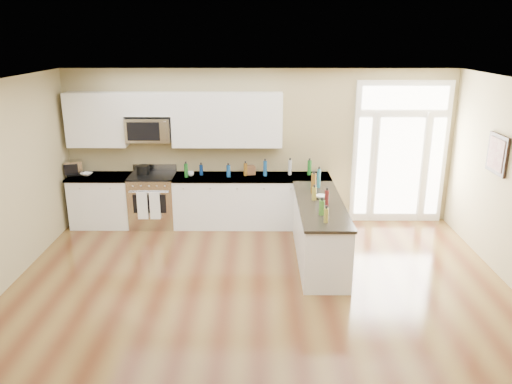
% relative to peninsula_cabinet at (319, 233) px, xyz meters
% --- Properties ---
extents(ground, '(8.00, 8.00, 0.00)m').
position_rel_peninsula_cabinet_xyz_m(ground, '(-0.93, -2.24, -0.43)').
color(ground, '#552D18').
extents(room_shell, '(8.00, 8.00, 8.00)m').
position_rel_peninsula_cabinet_xyz_m(room_shell, '(-0.93, -2.24, 1.27)').
color(room_shell, tan).
rests_on(room_shell, ground).
extents(back_cabinet_left, '(1.10, 0.66, 0.94)m').
position_rel_peninsula_cabinet_xyz_m(back_cabinet_left, '(-3.80, 1.45, 0.00)').
color(back_cabinet_left, white).
rests_on(back_cabinet_left, ground).
extents(back_cabinet_right, '(2.85, 0.66, 0.94)m').
position_rel_peninsula_cabinet_xyz_m(back_cabinet_right, '(-1.08, 1.45, 0.00)').
color(back_cabinet_right, white).
rests_on(back_cabinet_right, ground).
extents(peninsula_cabinet, '(0.69, 2.32, 0.94)m').
position_rel_peninsula_cabinet_xyz_m(peninsula_cabinet, '(0.00, 0.00, 0.00)').
color(peninsula_cabinet, white).
rests_on(peninsula_cabinet, ground).
extents(upper_cabinet_left, '(1.04, 0.33, 0.95)m').
position_rel_peninsula_cabinet_xyz_m(upper_cabinet_left, '(-3.81, 1.59, 1.49)').
color(upper_cabinet_left, white).
rests_on(upper_cabinet_left, room_shell).
extents(upper_cabinet_right, '(1.94, 0.33, 0.95)m').
position_rel_peninsula_cabinet_xyz_m(upper_cabinet_right, '(-1.50, 1.59, 1.49)').
color(upper_cabinet_right, white).
rests_on(upper_cabinet_right, room_shell).
extents(upper_cabinet_short, '(0.82, 0.33, 0.40)m').
position_rel_peninsula_cabinet_xyz_m(upper_cabinet_short, '(-2.88, 1.59, 1.77)').
color(upper_cabinet_short, white).
rests_on(upper_cabinet_short, room_shell).
extents(microwave, '(0.78, 0.41, 0.42)m').
position_rel_peninsula_cabinet_xyz_m(microwave, '(-2.88, 1.56, 1.33)').
color(microwave, silver).
rests_on(microwave, room_shell).
extents(entry_door, '(1.70, 0.10, 2.60)m').
position_rel_peninsula_cabinet_xyz_m(entry_door, '(1.62, 1.71, 0.87)').
color(entry_door, white).
rests_on(entry_door, ground).
extents(wall_art_near, '(0.05, 0.58, 0.58)m').
position_rel_peninsula_cabinet_xyz_m(wall_art_near, '(2.54, -0.04, 1.27)').
color(wall_art_near, black).
rests_on(wall_art_near, room_shell).
extents(kitchen_range, '(0.80, 0.71, 1.08)m').
position_rel_peninsula_cabinet_xyz_m(kitchen_range, '(-2.86, 1.45, 0.04)').
color(kitchen_range, silver).
rests_on(kitchen_range, ground).
extents(stockpot, '(0.27, 0.27, 0.18)m').
position_rel_peninsula_cabinet_xyz_m(stockpot, '(-3.03, 1.52, 0.60)').
color(stockpot, black).
rests_on(stockpot, kitchen_range).
extents(toaster_oven, '(0.36, 0.32, 0.26)m').
position_rel_peninsula_cabinet_xyz_m(toaster_oven, '(-4.28, 1.51, 0.63)').
color(toaster_oven, silver).
rests_on(toaster_oven, back_cabinet_left).
extents(cardboard_box, '(0.22, 0.18, 0.16)m').
position_rel_peninsula_cabinet_xyz_m(cardboard_box, '(-1.10, 1.56, 0.58)').
color(cardboard_box, brown).
rests_on(cardboard_box, back_cabinet_right).
extents(bowl_left, '(0.25, 0.25, 0.05)m').
position_rel_peninsula_cabinet_xyz_m(bowl_left, '(-4.03, 1.46, 0.53)').
color(bowl_left, white).
rests_on(bowl_left, back_cabinet_left).
extents(bowl_peninsula, '(0.22, 0.22, 0.05)m').
position_rel_peninsula_cabinet_xyz_m(bowl_peninsula, '(0.03, 0.19, 0.53)').
color(bowl_peninsula, white).
rests_on(bowl_peninsula, peninsula_cabinet).
extents(cup_counter, '(0.11, 0.11, 0.08)m').
position_rel_peninsula_cabinet_xyz_m(cup_counter, '(-2.15, 1.43, 0.55)').
color(cup_counter, white).
rests_on(cup_counter, back_cabinet_right).
extents(counter_bottles, '(2.36, 2.44, 0.32)m').
position_rel_peninsula_cabinet_xyz_m(counter_bottles, '(-0.55, 0.76, 0.63)').
color(counter_bottles, '#19591E').
rests_on(counter_bottles, back_cabinet_right).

